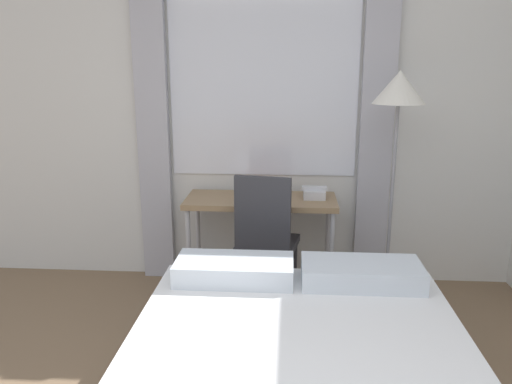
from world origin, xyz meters
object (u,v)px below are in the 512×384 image
standing_lamp (398,110)px  telephone (314,193)px  book (262,195)px  desk_chair (266,235)px  desk (261,208)px

standing_lamp → telephone: (-0.52, 0.19, -0.62)m
book → desk_chair: bearing=-81.5°
standing_lamp → book: size_ratio=6.27×
desk_chair → telephone: 0.49m
standing_lamp → desk_chair: bearing=-174.9°
desk_chair → standing_lamp: size_ratio=0.59×
desk → telephone: (0.39, 0.03, 0.11)m
desk → telephone: 0.41m
desk → book: (0.01, 0.04, 0.09)m
book → telephone: bearing=-2.2°
standing_lamp → telephone: bearing=159.7°
desk → standing_lamp: 1.18m
desk → book: bearing=82.4°
telephone → book: size_ratio=0.69×
desk → standing_lamp: bearing=-10.1°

